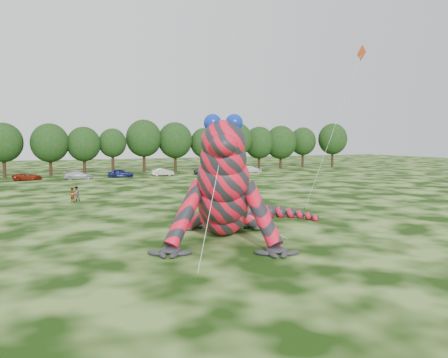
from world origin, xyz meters
TOP-DOWN VIEW (x-y plane):
  - ground at (0.00, 0.00)m, footprint 240.00×240.00m
  - inflatable_gecko at (-0.62, 0.24)m, footprint 19.25×20.61m
  - flying_kite at (13.81, 3.67)m, footprint 4.06×4.11m
  - tree_6 at (-17.56, 56.68)m, footprint 6.52×5.86m
  - tree_7 at (-10.08, 56.80)m, footprint 6.68×6.01m
  - tree_8 at (-4.22, 56.99)m, footprint 6.14×5.53m
  - tree_9 at (1.06, 57.35)m, footprint 5.27×4.74m
  - tree_10 at (7.40, 58.58)m, footprint 7.09×6.38m
  - tree_11 at (13.79, 58.20)m, footprint 7.01×6.31m
  - tree_12 at (20.01, 57.74)m, footprint 5.99×5.39m
  - tree_13 at (27.13, 57.13)m, footprint 6.83×6.15m
  - tree_14 at (33.46, 58.72)m, footprint 6.82×6.14m
  - tree_15 at (38.47, 57.77)m, footprint 7.17×6.45m
  - tree_16 at (45.45, 59.37)m, footprint 6.26×5.63m
  - tree_17 at (51.95, 56.66)m, footprint 6.98×6.28m
  - car_2 at (-13.85, 49.12)m, footprint 4.83×2.92m
  - car_3 at (-6.07, 48.19)m, footprint 4.81×2.31m
  - car_4 at (0.91, 48.54)m, footprint 4.66×2.51m
  - car_5 at (8.62, 49.41)m, footprint 4.00×1.40m
  - car_6 at (16.71, 48.63)m, footprint 4.83×2.92m
  - car_7 at (26.33, 49.01)m, footprint 4.98×2.78m
  - spectator_5 at (4.40, 18.29)m, footprint 0.64×1.59m
  - spectator_1 at (-8.74, 21.20)m, footprint 1.00×0.94m
  - spectator_0 at (-9.16, 20.38)m, footprint 0.68×0.69m
  - spectator_2 at (8.80, 29.92)m, footprint 1.23×0.87m

SIDE VIEW (x-z plane):
  - ground at x=0.00m, z-range 0.00..0.00m
  - car_6 at x=16.71m, z-range 0.00..1.25m
  - car_2 at x=-13.85m, z-range 0.00..1.25m
  - car_5 at x=8.62m, z-range 0.00..1.32m
  - car_3 at x=-6.07m, z-range 0.00..1.35m
  - car_7 at x=26.33m, z-range 0.00..1.37m
  - car_4 at x=0.91m, z-range 0.00..1.51m
  - spectator_0 at x=-9.16m, z-range 0.00..1.60m
  - spectator_1 at x=-8.74m, z-range 0.00..1.63m
  - spectator_5 at x=4.40m, z-range 0.00..1.67m
  - spectator_2 at x=8.80m, z-range 0.00..1.73m
  - inflatable_gecko at x=-0.62m, z-range 0.00..8.24m
  - tree_9 at x=1.06m, z-range 0.00..8.68m
  - tree_8 at x=-4.22m, z-range 0.00..8.94m
  - tree_12 at x=20.01m, z-range 0.00..8.97m
  - tree_16 at x=45.45m, z-range 0.00..9.37m
  - tree_14 at x=33.46m, z-range 0.00..9.40m
  - tree_7 at x=-10.08m, z-range 0.00..9.48m
  - tree_6 at x=-17.56m, z-range 0.00..9.49m
  - tree_15 at x=38.47m, z-range 0.00..9.63m
  - tree_11 at x=13.79m, z-range 0.00..10.07m
  - tree_13 at x=27.13m, z-range 0.00..10.13m
  - tree_17 at x=51.95m, z-range 0.00..10.30m
  - tree_10 at x=7.40m, z-range 0.00..10.50m
  - flying_kite at x=13.81m, z-range 5.66..20.88m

